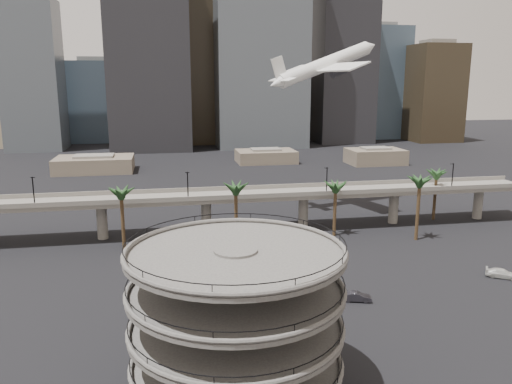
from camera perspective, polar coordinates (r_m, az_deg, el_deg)
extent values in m
plane|color=black|center=(63.29, 9.61, -18.62)|extent=(700.00, 700.00, 0.00)
cylinder|color=#4D4A48|center=(53.10, -2.27, -15.02)|extent=(4.40, 4.40, 16.50)
cylinder|color=#4D4A48|center=(55.17, -2.23, -18.92)|extent=(22.00, 22.00, 0.45)
torus|color=#4D4A48|center=(54.93, -2.23, -18.49)|extent=(22.20, 22.20, 0.50)
torus|color=black|center=(54.52, -2.24, -17.77)|extent=(21.80, 21.80, 0.10)
cylinder|color=#4D4A48|center=(53.20, -2.26, -15.23)|extent=(22.00, 22.00, 0.45)
torus|color=#4D4A48|center=(52.98, -2.27, -14.78)|extent=(22.20, 22.20, 0.50)
torus|color=black|center=(52.62, -2.28, -14.00)|extent=(21.80, 21.80, 0.10)
cylinder|color=#4D4A48|center=(51.47, -2.30, -11.29)|extent=(22.00, 22.00, 0.45)
torus|color=#4D4A48|center=(51.28, -2.31, -10.80)|extent=(22.20, 22.20, 0.50)
torus|color=black|center=(50.97, -2.32, -9.97)|extent=(21.80, 21.80, 0.10)
cylinder|color=#4D4A48|center=(50.00, -2.34, -7.09)|extent=(22.00, 22.00, 0.45)
torus|color=#4D4A48|center=(49.84, -2.35, -6.57)|extent=(22.20, 22.20, 0.50)
torus|color=black|center=(49.59, -2.36, -5.70)|extent=(21.80, 21.80, 0.10)
cube|color=slate|center=(110.22, -0.05, -0.40)|extent=(130.00, 9.00, 0.90)
cube|color=slate|center=(105.71, 0.40, -0.46)|extent=(130.00, 0.30, 1.00)
cube|color=slate|center=(114.35, -0.46, 0.53)|extent=(130.00, 0.30, 1.00)
cylinder|color=slate|center=(110.29, -17.18, -3.21)|extent=(2.20, 2.20, 8.00)
cylinder|color=slate|center=(109.82, -5.71, -2.77)|extent=(2.20, 2.20, 8.00)
cylinder|color=slate|center=(113.69, 5.42, -2.24)|extent=(2.20, 2.20, 8.00)
cylinder|color=slate|center=(121.48, 15.45, -1.69)|extent=(2.20, 2.20, 8.00)
cylinder|color=slate|center=(132.51, 24.04, -1.17)|extent=(2.20, 2.20, 8.00)
cylinder|color=black|center=(106.85, -24.08, 0.01)|extent=(0.24, 0.24, 6.00)
cylinder|color=black|center=(103.90, -7.80, 0.66)|extent=(0.24, 0.24, 6.00)
cylinder|color=black|center=(109.43, 8.09, 1.25)|extent=(0.24, 0.24, 6.00)
cylinder|color=black|center=(122.29, 21.54, 1.67)|extent=(0.24, 0.24, 6.00)
cylinder|color=#4B3520|center=(99.21, -2.30, -3.02)|extent=(0.70, 0.70, 12.15)
ellipsoid|color=#1E3E1C|center=(97.69, -2.33, 0.65)|extent=(4.40, 4.40, 2.00)
cylinder|color=#4B3520|center=(108.34, 8.99, -2.20)|extent=(0.70, 0.70, 10.80)
ellipsoid|color=#1E3E1C|center=(107.04, 9.10, 0.80)|extent=(4.40, 4.40, 2.00)
cylinder|color=#4B3520|center=(109.26, 18.01, -2.06)|extent=(0.70, 0.70, 12.60)
ellipsoid|color=#1E3E1C|center=(107.86, 18.24, 1.39)|extent=(4.40, 4.40, 2.00)
cylinder|color=#4B3520|center=(127.08, 19.77, -0.52)|extent=(0.70, 0.70, 11.25)
ellipsoid|color=#1E3E1C|center=(125.94, 19.97, 2.16)|extent=(4.40, 4.40, 2.00)
cylinder|color=#4B3520|center=(100.60, -14.98, -3.35)|extent=(0.70, 0.70, 11.70)
ellipsoid|color=#1E3E1C|center=(99.13, -15.18, 0.13)|extent=(4.40, 4.40, 2.00)
cube|color=brown|center=(194.62, -17.97, 3.03)|extent=(28.00, 18.00, 5.50)
cube|color=slate|center=(194.16, -18.03, 3.94)|extent=(14.00, 9.00, 0.80)
cube|color=brown|center=(207.12, 1.13, 4.10)|extent=(24.00, 16.00, 5.00)
cube|color=slate|center=(206.72, 1.13, 4.89)|extent=(12.00, 8.00, 0.80)
cube|color=brown|center=(208.87, 13.47, 3.97)|extent=(22.00, 15.00, 6.00)
cube|color=slate|center=(208.42, 13.52, 4.89)|extent=(11.00, 7.50, 0.80)
cube|color=#4D545B|center=(267.57, -24.18, 12.01)|extent=(26.00, 24.00, 71.04)
cube|color=#3C4D5D|center=(297.95, -17.66, 9.80)|extent=(30.00, 30.00, 43.72)
cube|color=slate|center=(298.02, -17.96, 14.23)|extent=(16.50, 16.50, 2.40)
cube|color=black|center=(251.34, -12.27, 16.17)|extent=(38.00, 30.00, 100.18)
cube|color=#30281B|center=(276.89, -5.65, 14.12)|extent=(28.00, 26.00, 81.97)
cube|color=#4D545B|center=(261.38, 0.42, 17.28)|extent=(45.00, 32.00, 109.29)
cube|color=gray|center=(300.39, 3.87, 9.84)|extent=(24.00, 24.00, 38.25)
cube|color=slate|center=(300.18, 3.93, 13.72)|extent=(13.20, 13.20, 2.40)
cube|color=black|center=(283.25, 9.90, 14.42)|extent=(30.00, 28.00, 86.52)
cube|color=#3C4D5D|center=(311.67, 13.28, 11.99)|extent=(34.00, 30.00, 63.75)
cube|color=slate|center=(313.36, 13.60, 18.04)|extent=(18.70, 16.50, 2.40)
cube|color=#30281B|center=(300.63, 19.62, 10.56)|extent=(26.00, 26.00, 52.82)
cube|color=slate|center=(301.34, 20.01, 15.80)|extent=(14.30, 14.30, 2.40)
cube|color=gray|center=(313.30, -3.73, 9.62)|extent=(22.00, 22.00, 34.61)
cube|color=slate|center=(312.95, -3.77, 13.00)|extent=(12.10, 12.10, 2.40)
cylinder|color=white|center=(129.66, 7.92, 14.26)|extent=(26.61, 11.38, 11.87)
cone|color=white|center=(138.69, 12.94, 15.91)|extent=(5.16, 4.62, 4.37)
cone|color=white|center=(121.82, 2.30, 12.26)|extent=(4.93, 4.21, 4.01)
cube|color=white|center=(129.21, 7.64, 13.89)|extent=(14.51, 29.51, 2.31)
cube|color=white|center=(122.70, 3.01, 12.71)|extent=(5.08, 9.91, 0.96)
cube|color=white|center=(122.30, 2.67, 13.92)|extent=(4.51, 1.71, 6.03)
cylinder|color=#27272C|center=(134.05, 6.58, 13.38)|extent=(4.84, 3.19, 3.12)
cylinder|color=#27272C|center=(125.42, 9.42, 13.37)|extent=(4.84, 3.19, 3.12)
imported|color=maroon|center=(78.46, 8.06, -11.49)|extent=(4.89, 2.13, 1.64)
imported|color=black|center=(78.63, 11.46, -11.65)|extent=(4.64, 2.71, 1.45)
imported|color=beige|center=(95.38, 26.31, -8.34)|extent=(5.49, 4.61, 1.50)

